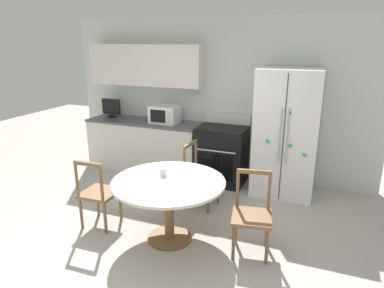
{
  "coord_description": "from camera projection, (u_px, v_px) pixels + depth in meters",
  "views": [
    {
      "loc": [
        1.72,
        -2.81,
        2.25
      ],
      "look_at": [
        0.15,
        1.15,
        0.95
      ],
      "focal_mm": 32.0,
      "sensor_mm": 36.0,
      "label": 1
    }
  ],
  "objects": [
    {
      "name": "ground_plane",
      "position": [
        141.0,
        253.0,
        3.76
      ],
      "size": [
        14.0,
        14.0,
        0.0
      ],
      "primitive_type": "plane",
      "color": "#B2ADA3"
    },
    {
      "name": "back_wall",
      "position": [
        198.0,
        90.0,
        5.75
      ],
      "size": [
        5.2,
        0.44,
        2.6
      ],
      "color": "silver",
      "rests_on": "ground_plane"
    },
    {
      "name": "kitchen_counter",
      "position": [
        146.0,
        145.0,
        6.08
      ],
      "size": [
        2.05,
        0.64,
        0.9
      ],
      "color": "silver",
      "rests_on": "ground_plane"
    },
    {
      "name": "refrigerator",
      "position": [
        286.0,
        133.0,
        5.03
      ],
      "size": [
        0.89,
        0.75,
        1.87
      ],
      "color": "white",
      "rests_on": "ground_plane"
    },
    {
      "name": "oven_range",
      "position": [
        222.0,
        154.0,
        5.55
      ],
      "size": [
        0.77,
        0.68,
        1.08
      ],
      "color": "black",
      "rests_on": "ground_plane"
    },
    {
      "name": "microwave",
      "position": [
        165.0,
        114.0,
        5.76
      ],
      "size": [
        0.47,
        0.36,
        0.29
      ],
      "color": "white",
      "rests_on": "kitchen_counter"
    },
    {
      "name": "countertop_tv",
      "position": [
        111.0,
        107.0,
        6.19
      ],
      "size": [
        0.35,
        0.16,
        0.33
      ],
      "color": "black",
      "rests_on": "kitchen_counter"
    },
    {
      "name": "dining_table",
      "position": [
        169.0,
        191.0,
        3.86
      ],
      "size": [
        1.28,
        1.28,
        0.74
      ],
      "color": "beige",
      "rests_on": "ground_plane"
    },
    {
      "name": "dining_chair_right",
      "position": [
        252.0,
        216.0,
        3.68
      ],
      "size": [
        0.49,
        0.49,
        0.9
      ],
      "rotation": [
        0.0,
        0.0,
        3.32
      ],
      "color": "brown",
      "rests_on": "ground_plane"
    },
    {
      "name": "dining_chair_left",
      "position": [
        98.0,
        194.0,
        4.21
      ],
      "size": [
        0.43,
        0.43,
        0.9
      ],
      "rotation": [
        0.0,
        0.0,
        6.32
      ],
      "color": "brown",
      "rests_on": "ground_plane"
    },
    {
      "name": "dining_chair_far",
      "position": [
        200.0,
        176.0,
        4.74
      ],
      "size": [
        0.46,
        0.46,
        0.9
      ],
      "rotation": [
        0.0,
        0.0,
        4.62
      ],
      "color": "brown",
      "rests_on": "ground_plane"
    },
    {
      "name": "candle_glass",
      "position": [
        163.0,
        173.0,
        3.95
      ],
      "size": [
        0.08,
        0.08,
        0.09
      ],
      "color": "silver",
      "rests_on": "dining_table"
    }
  ]
}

